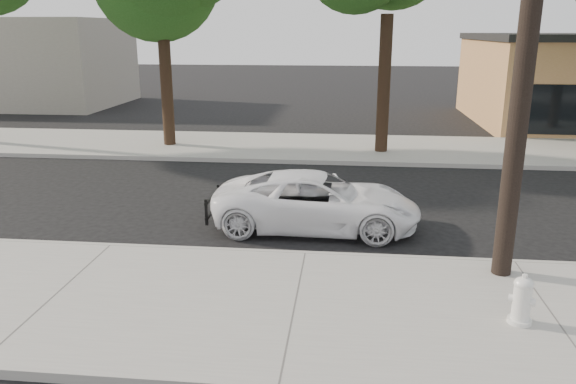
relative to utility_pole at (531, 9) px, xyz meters
The scene contains 8 objects.
ground 6.51m from the utility_pole, 143.13° to the left, with size 120.00×120.00×0.00m, color black.
near_sidewalk 6.07m from the utility_pole, 156.04° to the right, with size 90.00×4.40×0.15m, color gray.
far_sidewalk 12.64m from the utility_pole, 107.82° to the left, with size 90.00×5.00×0.15m, color gray.
curb_near 5.89m from the utility_pole, behind, with size 90.00×0.12×0.16m, color #9E9B93.
building_far 32.82m from the utility_pole, 136.11° to the left, with size 14.00×8.00×5.00m, color gray.
utility_pole is the anchor object (origin of this frame).
police_cruiser 5.87m from the utility_pole, 144.99° to the left, with size 2.14×4.63×1.29m, color white.
fire_hydrant 4.58m from the utility_pole, 95.82° to the right, with size 0.40×0.36×0.74m.
Camera 1 is at (0.75, -12.40, 4.39)m, focal length 35.00 mm.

